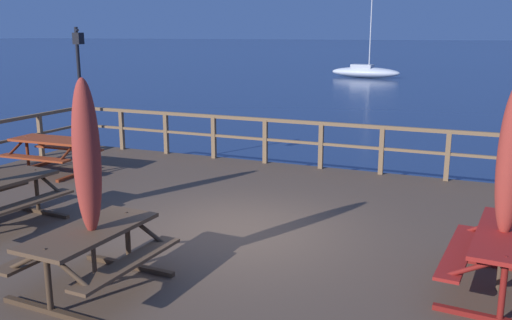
{
  "coord_description": "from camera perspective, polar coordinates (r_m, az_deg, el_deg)",
  "views": [
    {
      "loc": [
        3.51,
        -7.54,
        3.79
      ],
      "look_at": [
        0.0,
        0.7,
        1.73
      ],
      "focal_mm": 38.97,
      "sensor_mm": 36.0,
      "label": 1
    }
  ],
  "objects": [
    {
      "name": "lamp_post_hooked",
      "position": [
        14.97,
        -17.67,
        8.72
      ],
      "size": [
        0.53,
        0.54,
        3.2
      ],
      "color": "black",
      "rests_on": "wooden_deck"
    },
    {
      "name": "railing_waterside_far",
      "position": [
        12.75,
        6.71,
        2.32
      ],
      "size": [
        13.89,
        0.1,
        1.09
      ],
      "color": "brown",
      "rests_on": "wooden_deck"
    },
    {
      "name": "sailboat_distant",
      "position": [
        49.25,
        11.15,
        8.89
      ],
      "size": [
        6.14,
        2.28,
        7.72
      ],
      "color": "silver",
      "rests_on": "ground"
    },
    {
      "name": "ground_plane",
      "position": [
        9.14,
        -1.75,
        -11.56
      ],
      "size": [
        600.0,
        600.0,
        0.0
      ],
      "primitive_type": "plane",
      "color": "navy"
    },
    {
      "name": "patio_umbrella_tall_back_left",
      "position": [
        6.72,
        -16.97,
        0.15
      ],
      "size": [
        0.32,
        0.32,
        2.57
      ],
      "color": "#4C3828",
      "rests_on": "wooden_deck"
    },
    {
      "name": "picnic_table_back_right",
      "position": [
        7.04,
        -16.6,
        -8.47
      ],
      "size": [
        1.47,
        1.8,
        0.78
      ],
      "color": "brown",
      "rests_on": "wooden_deck"
    },
    {
      "name": "patio_umbrella_tall_front",
      "position": [
        7.03,
        24.73,
        -0.22
      ],
      "size": [
        0.32,
        0.32,
        2.52
      ],
      "color": "#4C3828",
      "rests_on": "wooden_deck"
    },
    {
      "name": "picnic_table_mid_left",
      "position": [
        7.27,
        24.58,
        -8.4
      ],
      "size": [
        1.55,
        2.03,
        0.78
      ],
      "color": "maroon",
      "rests_on": "wooden_deck"
    },
    {
      "name": "wooden_deck",
      "position": [
        9.0,
        -1.76,
        -9.44
      ],
      "size": [
        14.09,
        9.29,
        0.73
      ],
      "primitive_type": "cube",
      "color": "brown",
      "rests_on": "ground"
    },
    {
      "name": "picnic_table_back_left",
      "position": [
        13.17,
        -20.25,
        1.17
      ],
      "size": [
        1.8,
        1.45,
        0.78
      ],
      "color": "#993819",
      "rests_on": "wooden_deck"
    }
  ]
}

